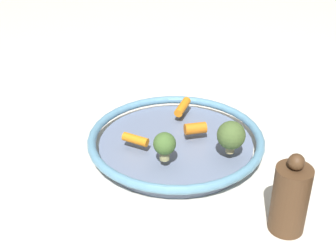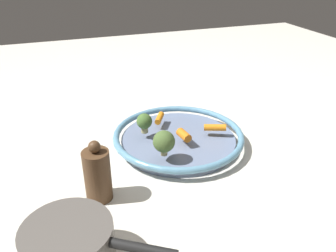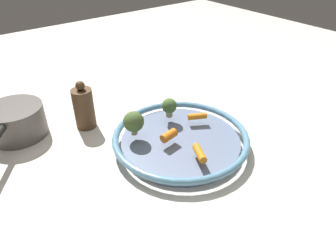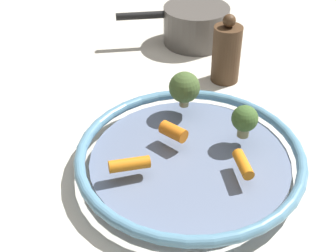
{
  "view_description": "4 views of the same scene",
  "coord_description": "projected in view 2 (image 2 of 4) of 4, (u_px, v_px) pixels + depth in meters",
  "views": [
    {
      "loc": [
        0.75,
        -0.08,
        0.5
      ],
      "look_at": [
        0.01,
        -0.02,
        0.06
      ],
      "focal_mm": 48.78,
      "sensor_mm": 36.0,
      "label": 1
    },
    {
      "loc": [
        0.29,
        0.74,
        0.47
      ],
      "look_at": [
        0.03,
        0.0,
        0.06
      ],
      "focal_mm": 37.13,
      "sensor_mm": 36.0,
      "label": 2
    },
    {
      "loc": [
        -0.48,
        0.42,
        0.48
      ],
      "look_at": [
        0.02,
        0.03,
        0.06
      ],
      "focal_mm": 33.41,
      "sensor_mm": 36.0,
      "label": 3
    },
    {
      "loc": [
        -0.35,
        -0.36,
        0.46
      ],
      "look_at": [
        -0.02,
        0.03,
        0.08
      ],
      "focal_mm": 47.28,
      "sensor_mm": 36.0,
      "label": 4
    }
  ],
  "objects": [
    {
      "name": "broccoli_floret_large",
      "position": [
        164.0,
        142.0,
        0.79
      ],
      "size": [
        0.05,
        0.05,
        0.06
      ],
      "color": "tan",
      "rests_on": "serving_bowl"
    },
    {
      "name": "baby_carrot_back",
      "position": [
        215.0,
        127.0,
        0.91
      ],
      "size": [
        0.06,
        0.04,
        0.02
      ],
      "primitive_type": "cylinder",
      "rotation": [
        1.52,
        0.0,
        4.26
      ],
      "color": "orange",
      "rests_on": "serving_bowl"
    },
    {
      "name": "ground_plane",
      "position": [
        178.0,
        145.0,
        0.92
      ],
      "size": [
        2.53,
        2.53,
        0.0
      ],
      "primitive_type": "plane",
      "color": "silver"
    },
    {
      "name": "serving_bowl",
      "position": [
        178.0,
        138.0,
        0.91
      ],
      "size": [
        0.34,
        0.34,
        0.04
      ],
      "color": "slate",
      "rests_on": "ground_plane"
    },
    {
      "name": "broccoli_floret_edge",
      "position": [
        144.0,
        122.0,
        0.89
      ],
      "size": [
        0.04,
        0.04,
        0.05
      ],
      "color": "tan",
      "rests_on": "serving_bowl"
    },
    {
      "name": "baby_carrot_near_rim",
      "position": [
        159.0,
        118.0,
        0.96
      ],
      "size": [
        0.04,
        0.05,
        0.02
      ],
      "primitive_type": "cylinder",
      "rotation": [
        1.6,
        0.0,
        2.6
      ],
      "color": "orange",
      "rests_on": "serving_bowl"
    },
    {
      "name": "pepper_mill",
      "position": [
        97.0,
        174.0,
        0.7
      ],
      "size": [
        0.06,
        0.06,
        0.14
      ],
      "color": "#4C331E",
      "rests_on": "ground_plane"
    },
    {
      "name": "saucepan",
      "position": [
        70.0,
        247.0,
        0.56
      ],
      "size": [
        0.23,
        0.18,
        0.08
      ],
      "color": "#56514C",
      "rests_on": "ground_plane"
    },
    {
      "name": "baby_carrot_center",
      "position": [
        183.0,
        135.0,
        0.87
      ],
      "size": [
        0.03,
        0.04,
        0.02
      ],
      "primitive_type": "cylinder",
      "rotation": [
        1.55,
        0.0,
        0.15
      ],
      "color": "orange",
      "rests_on": "serving_bowl"
    }
  ]
}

